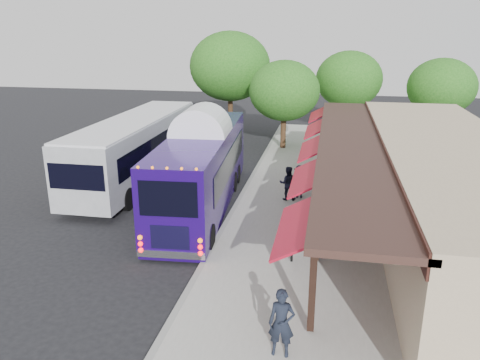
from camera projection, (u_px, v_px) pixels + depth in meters
The scene contains 15 objects.
ground at pixel (208, 255), 16.59m from camera, with size 90.00×90.00×0.00m, color black.
sidewalk at pixel (349, 221), 19.40m from camera, with size 10.00×40.00×0.15m, color #9E9B93.
curb at pixel (233, 212), 20.29m from camera, with size 0.20×40.00×0.16m, color gray.
station_shelter at pixel (441, 185), 18.25m from camera, with size 8.15×20.00×3.60m.
coach_bus at pixel (202, 165), 20.59m from camera, with size 3.20×11.44×3.62m.
city_bus at pixel (137, 146), 24.44m from camera, with size 2.81×12.34×3.31m.
ped_a at pixel (282, 323), 11.04m from camera, with size 0.63×0.41×1.73m, color black.
ped_b at pixel (288, 183), 21.37m from camera, with size 0.77×0.60×1.58m, color black.
ped_c at pixel (308, 223), 16.63m from camera, with size 1.08×0.45×1.84m, color black.
ped_d at pixel (300, 181), 21.66m from camera, with size 1.00×0.58×1.55m, color black.
sign_board at pixel (292, 239), 15.58m from camera, with size 0.16×0.55×1.22m.
tree_left at pixel (284, 91), 30.08m from camera, with size 4.57×4.57×5.85m.
tree_mid at pixel (349, 79), 34.47m from camera, with size 4.87×4.87×6.23m.
tree_right at pixel (442, 87), 31.93m from camera, with size 4.58×4.58×5.86m.
tree_far at pixel (230, 66), 34.34m from camera, with size 5.94×5.94×7.61m.
Camera 1 is at (3.95, -14.49, 7.61)m, focal length 35.00 mm.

